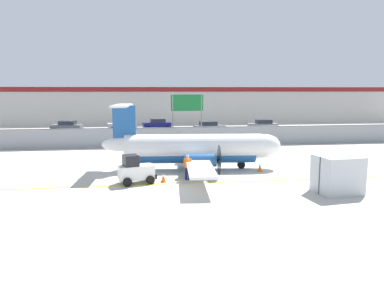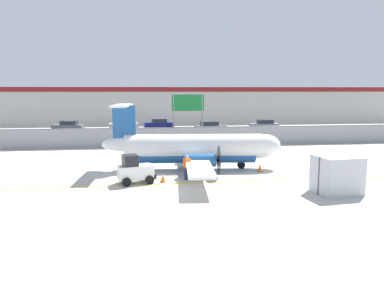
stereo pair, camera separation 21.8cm
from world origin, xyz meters
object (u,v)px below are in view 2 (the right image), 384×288
at_px(traffic_cone_near_left, 207,159).
at_px(parked_car_0, 68,126).
at_px(baggage_tug, 135,170).
at_px(traffic_cone_far_right, 149,167).
at_px(cargo_container, 337,175).
at_px(highway_sign, 188,107).
at_px(traffic_cone_near_right, 260,167).
at_px(parked_car_4, 264,125).
at_px(commuter_airplane, 197,148).
at_px(traffic_cone_far_left, 163,177).
at_px(parked_car_3, 210,127).
at_px(parked_car_2, 158,124).
at_px(parked_car_1, 124,125).
at_px(ground_crew_worker, 187,166).

relative_size(traffic_cone_near_left, parked_car_0, 0.15).
height_order(baggage_tug, traffic_cone_far_right, baggage_tug).
relative_size(cargo_container, highway_sign, 0.48).
bearing_deg(parked_car_0, traffic_cone_near_right, 131.50).
bearing_deg(parked_car_0, traffic_cone_far_right, 119.44).
bearing_deg(parked_car_4, commuter_airplane, 64.20).
height_order(traffic_cone_far_left, parked_car_4, parked_car_4).
bearing_deg(parked_car_3, cargo_container, -93.86).
height_order(traffic_cone_far_right, parked_car_2, parked_car_2).
relative_size(parked_car_0, parked_car_2, 1.01).
relative_size(traffic_cone_near_right, parked_car_2, 0.15).
height_order(baggage_tug, traffic_cone_near_right, baggage_tug).
xyz_separation_m(parked_car_1, highway_sign, (7.80, -14.92, 3.24)).
distance_m(parked_car_1, highway_sign, 17.14).
bearing_deg(parked_car_3, baggage_tug, -117.48).
bearing_deg(cargo_container, traffic_cone_far_left, 150.92).
height_order(commuter_airplane, traffic_cone_far_right, commuter_airplane).
xyz_separation_m(traffic_cone_near_left, parked_car_2, (-3.02, 26.30, 0.58)).
relative_size(baggage_tug, traffic_cone_far_right, 3.97).
distance_m(traffic_cone_far_left, parked_car_0, 32.68).
bearing_deg(traffic_cone_far_right, parked_car_4, 55.75).
bearing_deg(parked_car_4, parked_car_3, 16.13).
height_order(baggage_tug, ground_crew_worker, baggage_tug).
height_order(cargo_container, traffic_cone_far_left, cargo_container).
bearing_deg(highway_sign, traffic_cone_near_right, -76.24).
height_order(traffic_cone_near_left, parked_car_2, parked_car_2).
distance_m(traffic_cone_near_left, traffic_cone_near_right, 5.13).
bearing_deg(traffic_cone_near_left, commuter_airplane, -115.85).
bearing_deg(traffic_cone_far_right, baggage_tug, -104.30).
bearing_deg(traffic_cone_near_left, cargo_container, -60.00).
bearing_deg(highway_sign, parked_car_1, 117.61).
bearing_deg(parked_car_3, commuter_airplane, -110.17).
distance_m(baggage_tug, traffic_cone_near_left, 8.64).
bearing_deg(traffic_cone_far_right, parked_car_0, 112.11).
bearing_deg(traffic_cone_near_left, ground_crew_worker, -111.93).
xyz_separation_m(baggage_tug, traffic_cone_near_left, (5.82, 6.37, -0.54)).
bearing_deg(parked_car_2, highway_sign, 94.66).
relative_size(parked_car_2, highway_sign, 0.79).
xyz_separation_m(traffic_cone_near_right, highway_sign, (-3.62, 14.78, 3.83)).
bearing_deg(parked_car_2, traffic_cone_near_right, 96.58).
relative_size(baggage_tug, ground_crew_worker, 1.50).
height_order(traffic_cone_near_right, parked_car_0, parked_car_0).
xyz_separation_m(baggage_tug, parked_car_3, (9.73, 26.88, 0.04)).
height_order(cargo_container, traffic_cone_near_right, cargo_container).
relative_size(traffic_cone_far_left, parked_car_3, 0.15).
relative_size(traffic_cone_near_left, traffic_cone_far_left, 1.00).
xyz_separation_m(ground_crew_worker, traffic_cone_near_left, (2.37, 5.89, -0.64)).
xyz_separation_m(cargo_container, traffic_cone_far_left, (-9.93, 3.95, -0.79)).
relative_size(cargo_container, parked_car_1, 0.61).
distance_m(cargo_container, parked_car_0, 40.70).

